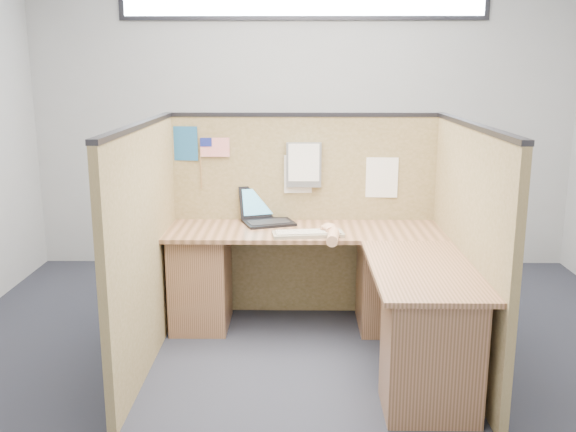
{
  "coord_description": "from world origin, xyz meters",
  "views": [
    {
      "loc": [
        -0.05,
        -3.74,
        1.86
      ],
      "look_at": [
        -0.11,
        0.5,
        0.87
      ],
      "focal_mm": 40.0,
      "sensor_mm": 36.0,
      "label": 1
    }
  ],
  "objects_px": {
    "l_desk": "(332,293)",
    "laptop": "(269,214)",
    "mouse": "(329,231)",
    "keyboard": "(308,234)"
  },
  "relations": [
    {
      "from": "laptop",
      "to": "keyboard",
      "type": "xyz_separation_m",
      "value": [
        0.28,
        -0.4,
        -0.05
      ]
    },
    {
      "from": "keyboard",
      "to": "mouse",
      "type": "xyz_separation_m",
      "value": [
        0.15,
        0.05,
        0.01
      ]
    },
    {
      "from": "keyboard",
      "to": "mouse",
      "type": "bearing_deg",
      "value": 11.96
    },
    {
      "from": "l_desk",
      "to": "mouse",
      "type": "distance_m",
      "value": 0.45
    },
    {
      "from": "keyboard",
      "to": "mouse",
      "type": "height_order",
      "value": "mouse"
    },
    {
      "from": "laptop",
      "to": "keyboard",
      "type": "height_order",
      "value": "laptop"
    },
    {
      "from": "l_desk",
      "to": "laptop",
      "type": "xyz_separation_m",
      "value": [
        -0.44,
        0.62,
        0.4
      ]
    },
    {
      "from": "laptop",
      "to": "mouse",
      "type": "relative_size",
      "value": 3.91
    },
    {
      "from": "laptop",
      "to": "mouse",
      "type": "xyz_separation_m",
      "value": [
        0.43,
        -0.35,
        -0.04
      ]
    },
    {
      "from": "l_desk",
      "to": "laptop",
      "type": "distance_m",
      "value": 0.86
    }
  ]
}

